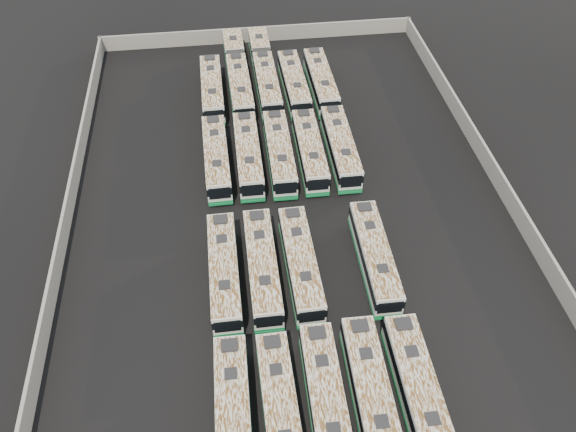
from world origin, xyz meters
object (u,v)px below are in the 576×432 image
(bus_front_center, at_px, (326,403))
(bus_midback_far_right, at_px, (340,147))
(bus_back_center, at_px, (264,72))
(bus_midfront_center, at_px, (301,264))
(bus_midback_left, at_px, (248,155))
(bus_back_far_left, at_px, (212,90))
(bus_front_right, at_px, (371,396))
(bus_back_left, at_px, (238,74))
(bus_midfront_far_right, at_px, (374,256))
(bus_midback_right, at_px, (310,151))
(bus_midback_far_left, at_px, (217,158))
(bus_back_far_right, at_px, (321,82))
(bus_front_left, at_px, (280,411))
(bus_midfront_far_left, at_px, (224,272))
(bus_midfront_left, at_px, (262,267))
(bus_front_far_left, at_px, (234,416))
(bus_back_right, at_px, (294,84))
(bus_front_far_right, at_px, (418,393))
(bus_midback_center, at_px, (280,153))

(bus_front_center, distance_m, bus_midback_far_right, 30.04)
(bus_back_center, bearing_deg, bus_midfront_center, -90.40)
(bus_midback_left, relative_size, bus_back_far_left, 1.01)
(bus_front_right, height_order, bus_back_center, bus_front_right)
(bus_back_left, height_order, bus_back_center, bus_back_left)
(bus_front_right, xyz_separation_m, bus_back_far_left, (-10.24, 42.54, -0.01))
(bus_midfront_far_right, height_order, bus_midback_right, bus_midback_right)
(bus_midback_far_left, xyz_separation_m, bus_back_far_right, (13.81, 13.45, 0.03))
(bus_back_center, relative_size, bus_back_far_right, 1.54)
(bus_front_left, height_order, bus_midfront_center, bus_midfront_center)
(bus_front_left, xyz_separation_m, bus_midback_far_right, (10.27, 29.39, 0.06))
(bus_midfront_far_right, xyz_separation_m, bus_back_center, (-6.78, 32.64, 0.03))
(bus_front_right, bearing_deg, bus_midback_right, 91.42)
(bus_midfront_far_left, xyz_separation_m, bus_midback_left, (3.43, 15.94, 0.02))
(bus_midfront_left, bearing_deg, bus_midback_right, 66.90)
(bus_midfront_left, xyz_separation_m, bus_back_far_right, (10.37, 29.27, 0.02))
(bus_front_center, xyz_separation_m, bus_midfront_left, (-3.42, 13.38, -0.00))
(bus_midback_left, bearing_deg, bus_midfront_center, -77.36)
(bus_front_center, relative_size, bus_midfront_left, 1.01)
(bus_front_center, xyz_separation_m, bus_midfront_center, (0.05, 13.37, -0.02))
(bus_midback_far_right, distance_m, bus_back_far_right, 13.40)
(bus_front_far_left, xyz_separation_m, bus_back_left, (3.43, 45.95, 0.05))
(bus_front_far_left, bearing_deg, bus_back_left, 86.92)
(bus_midfront_far_right, distance_m, bus_back_right, 29.51)
(bus_front_left, xyz_separation_m, bus_midfront_left, (0.01, 13.52, 0.05))
(bus_midfront_left, xyz_separation_m, bus_midfront_center, (3.46, -0.02, -0.02))
(bus_front_left, bearing_deg, bus_back_left, 89.49)
(bus_back_far_left, relative_size, bus_back_center, 0.65)
(bus_midfront_center, distance_m, bus_midback_right, 16.14)
(bus_front_far_left, bearing_deg, bus_midfront_far_right, 45.68)
(bus_midback_left, relative_size, bus_back_left, 0.64)
(bus_front_right, distance_m, bus_midback_far_left, 30.85)
(bus_front_far_right, height_order, bus_back_right, bus_front_far_right)
(bus_front_far_right, relative_size, bus_midback_center, 1.00)
(bus_midfront_far_left, bearing_deg, bus_front_right, -52.15)
(bus_midfront_far_right, bearing_deg, bus_midback_far_left, 131.80)
(bus_front_far_right, distance_m, bus_back_left, 47.14)
(bus_midback_far_right, bearing_deg, bus_midfront_center, -112.48)
(bus_front_center, distance_m, bus_midback_left, 29.48)
(bus_back_left, bearing_deg, bus_front_far_right, -78.27)
(bus_midfront_center, relative_size, bus_midback_center, 0.98)
(bus_front_far_left, distance_m, bus_midfront_far_left, 13.44)
(bus_midback_right, height_order, bus_back_right, bus_back_right)
(bus_front_far_left, relative_size, bus_front_right, 0.97)
(bus_midback_left, xyz_separation_m, bus_midback_far_right, (10.25, -0.03, -0.01))
(bus_front_far_left, xyz_separation_m, bus_front_left, (3.42, -0.03, -0.03))
(bus_midfront_center, bearing_deg, bus_midback_far_right, 66.16)
(bus_front_center, xyz_separation_m, bus_midback_right, (3.38, 29.16, -0.02))
(bus_midback_far_right, xyz_separation_m, bus_back_left, (-10.26, 16.59, 0.01))
(bus_midfront_left, distance_m, bus_midback_far_right, 18.90)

